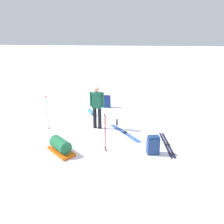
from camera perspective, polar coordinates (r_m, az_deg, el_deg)
The scene contains 11 objects.
ground_plane at distance 9.18m, azimuth 0.00°, elevation -4.10°, with size 80.00×80.00×0.00m, color white.
skier_standing at distance 8.92m, azimuth -3.70°, elevation 1.70°, with size 0.27×0.56×1.70m.
ski_pair_near at distance 8.21m, azimuth 13.23°, elevation -7.73°, with size 1.77×0.34×0.05m.
ski_pair_far at distance 8.82m, azimuth 3.10°, elevation -5.10°, with size 1.55×1.21×0.05m.
backpack_large_dark at distance 11.48m, azimuth -1.21°, elevation 2.59°, with size 0.22×0.35×0.61m.
backpack_bright at distance 7.47m, azimuth 10.02°, elevation -7.96°, with size 0.30×0.42×0.61m.
ski_poles_planted_near at distance 7.35m, azimuth -1.66°, elevation -4.65°, with size 0.23×0.12×1.25m.
ski_poles_planted_far at distance 9.21m, azimuth -15.52°, elevation 0.22°, with size 0.22×0.12×1.35m.
gear_sled at distance 7.61m, azimuth -12.44°, elevation -8.18°, with size 1.03×1.05×0.49m.
sleeping_mat_rolled at distance 10.69m, azimuth -5.08°, elevation -0.04°, with size 0.18×0.18×0.55m, color teal.
thermos_bottle at distance 9.45m, azimuth 1.23°, elevation -2.50°, with size 0.07×0.07×0.26m, color black.
Camera 1 is at (8.33, 0.66, 3.80)m, focal length 37.40 mm.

